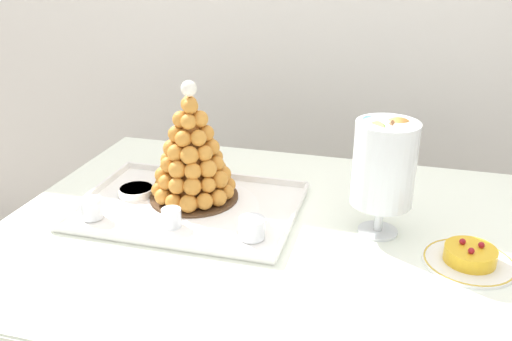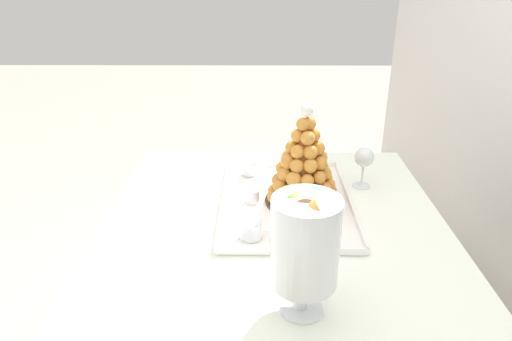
% 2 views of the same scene
% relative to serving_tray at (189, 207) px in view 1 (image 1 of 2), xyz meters
% --- Properties ---
extents(buffet_table, '(1.43, 1.03, 0.76)m').
position_rel_serving_tray_xyz_m(buffet_table, '(0.27, -0.04, -0.11)').
color(buffet_table, brown).
rests_on(buffet_table, ground_plane).
extents(serving_tray, '(0.57, 0.41, 0.02)m').
position_rel_serving_tray_xyz_m(serving_tray, '(0.00, 0.00, 0.00)').
color(serving_tray, white).
rests_on(serving_tray, buffet_table).
extents(croquembouche, '(0.24, 0.24, 0.33)m').
position_rel_serving_tray_xyz_m(croquembouche, '(-0.01, 0.05, 0.13)').
color(croquembouche, '#4C331E').
rests_on(croquembouche, serving_tray).
extents(dessert_cup_left, '(0.05, 0.05, 0.05)m').
position_rel_serving_tray_xyz_m(dessert_cup_left, '(-0.21, -0.12, 0.03)').
color(dessert_cup_left, silver).
rests_on(dessert_cup_left, serving_tray).
extents(dessert_cup_mid_left, '(0.05, 0.05, 0.05)m').
position_rel_serving_tray_xyz_m(dessert_cup_mid_left, '(-0.00, -0.11, 0.02)').
color(dessert_cup_mid_left, silver).
rests_on(dessert_cup_mid_left, serving_tray).
extents(dessert_cup_centre, '(0.06, 0.06, 0.05)m').
position_rel_serving_tray_xyz_m(dessert_cup_centre, '(0.20, -0.11, 0.03)').
color(dessert_cup_centre, silver).
rests_on(dessert_cup_centre, serving_tray).
extents(creme_brulee_ramekin, '(0.10, 0.10, 0.02)m').
position_rel_serving_tray_xyz_m(creme_brulee_ramekin, '(-0.17, 0.03, 0.01)').
color(creme_brulee_ramekin, white).
rests_on(creme_brulee_ramekin, serving_tray).
extents(macaron_goblet, '(0.15, 0.15, 0.30)m').
position_rel_serving_tray_xyz_m(macaron_goblet, '(0.49, 0.01, 0.17)').
color(macaron_goblet, white).
rests_on(macaron_goblet, buffet_table).
extents(fruit_tart_plate, '(0.20, 0.20, 0.05)m').
position_rel_serving_tray_xyz_m(fruit_tart_plate, '(0.69, -0.08, 0.01)').
color(fruit_tart_plate, white).
rests_on(fruit_tart_plate, buffet_table).
extents(wine_glass, '(0.07, 0.07, 0.14)m').
position_rel_serving_tray_xyz_m(wine_glass, '(-0.13, 0.27, 0.10)').
color(wine_glass, silver).
rests_on(wine_glass, buffet_table).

